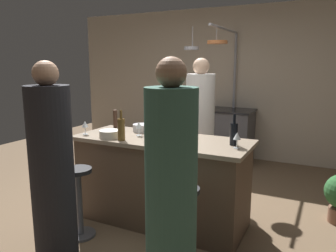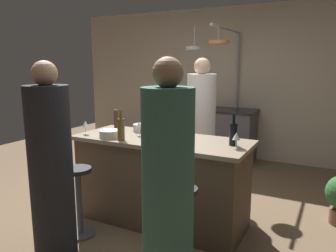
{
  "view_description": "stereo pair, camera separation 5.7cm",
  "coord_description": "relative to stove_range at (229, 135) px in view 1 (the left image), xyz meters",
  "views": [
    {
      "loc": [
        1.5,
        -2.85,
        1.64
      ],
      "look_at": [
        0.0,
        0.15,
        1.0
      ],
      "focal_mm": 34.93,
      "sensor_mm": 36.0,
      "label": 1
    },
    {
      "loc": [
        1.55,
        -2.82,
        1.64
      ],
      "look_at": [
        0.0,
        0.15,
        1.0
      ],
      "focal_mm": 34.93,
      "sensor_mm": 36.0,
      "label": 2
    }
  ],
  "objects": [
    {
      "name": "overhead_pot_rack",
      "position": [
        -0.04,
        -0.41,
        1.19
      ],
      "size": [
        0.59,
        1.36,
        2.17
      ],
      "color": "gray",
      "rests_on": "ground_plane"
    },
    {
      "name": "bar_stool_left",
      "position": [
        -0.56,
        -3.07,
        -0.07
      ],
      "size": [
        0.28,
        0.28,
        0.68
      ],
      "color": "#4C4C51",
      "rests_on": "ground_plane"
    },
    {
      "name": "bar_stool_right",
      "position": [
        0.52,
        -3.07,
        -0.07
      ],
      "size": [
        0.28,
        0.28,
        0.68
      ],
      "color": "#4C4C51",
      "rests_on": "ground_plane"
    },
    {
      "name": "guest_left",
      "position": [
        -0.48,
        -3.45,
        0.33
      ],
      "size": [
        0.35,
        0.35,
        1.67
      ],
      "color": "black",
      "rests_on": "ground_plane"
    },
    {
      "name": "wine_glass_near_left_guest",
      "position": [
        -0.26,
        -2.45,
        0.56
      ],
      "size": [
        0.07,
        0.07,
        0.15
      ],
      "color": "silver",
      "rests_on": "kitchen_island"
    },
    {
      "name": "ground_plane",
      "position": [
        0.0,
        -2.45,
        -0.45
      ],
      "size": [
        9.0,
        9.0,
        0.0
      ],
      "primitive_type": "plane",
      "color": "brown"
    },
    {
      "name": "chef",
      "position": [
        0.03,
        -1.44,
        0.35
      ],
      "size": [
        0.36,
        0.36,
        1.71
      ],
      "color": "white",
      "rests_on": "ground_plane"
    },
    {
      "name": "mixing_bowl_ceramic",
      "position": [
        -0.48,
        -2.66,
        0.49
      ],
      "size": [
        0.21,
        0.21,
        0.08
      ],
      "primitive_type": "cylinder",
      "color": "silver",
      "rests_on": "kitchen_island"
    },
    {
      "name": "wine_glass_near_right_guest",
      "position": [
        -0.81,
        -2.66,
        0.56
      ],
      "size": [
        0.07,
        0.07,
        0.15
      ],
      "color": "silver",
      "rests_on": "kitchen_island"
    },
    {
      "name": "guest_right",
      "position": [
        0.58,
        -3.41,
        0.34
      ],
      "size": [
        0.36,
        0.36,
        1.69
      ],
      "color": "#33594C",
      "rests_on": "ground_plane"
    },
    {
      "name": "cutting_board",
      "position": [
        -0.02,
        -2.3,
        0.46
      ],
      "size": [
        0.32,
        0.22,
        0.02
      ],
      "primitive_type": "cube",
      "color": "#997047",
      "rests_on": "kitchen_island"
    },
    {
      "name": "wine_bottle_amber",
      "position": [
        -0.3,
        -2.72,
        0.57
      ],
      "size": [
        0.07,
        0.07,
        0.3
      ],
      "color": "brown",
      "rests_on": "kitchen_island"
    },
    {
      "name": "wine_bottle_dark",
      "position": [
        0.73,
        -2.4,
        0.56
      ],
      "size": [
        0.07,
        0.07,
        0.29
      ],
      "color": "black",
      "rests_on": "kitchen_island"
    },
    {
      "name": "wine_glass_by_chef",
      "position": [
        0.79,
        -2.51,
        0.56
      ],
      "size": [
        0.07,
        0.07,
        0.15
      ],
      "color": "silver",
      "rests_on": "kitchen_island"
    },
    {
      "name": "back_wall",
      "position": [
        0.0,
        0.4,
        0.85
      ],
      "size": [
        6.4,
        0.16,
        2.6
      ],
      "primitive_type": "cube",
      "color": "#BCAD99",
      "rests_on": "ground_plane"
    },
    {
      "name": "wine_bottle_green",
      "position": [
        -0.05,
        -2.6,
        0.58
      ],
      "size": [
        0.07,
        0.07,
        0.32
      ],
      "color": "#193D23",
      "rests_on": "kitchen_island"
    },
    {
      "name": "stove_range",
      "position": [
        0.0,
        0.0,
        0.0
      ],
      "size": [
        0.8,
        0.64,
        0.89
      ],
      "color": "#47474C",
      "rests_on": "ground_plane"
    },
    {
      "name": "pepper_mill",
      "position": [
        -0.74,
        -2.2,
        0.56
      ],
      "size": [
        0.05,
        0.05,
        0.21
      ],
      "primitive_type": "cylinder",
      "color": "#382319",
      "rests_on": "kitchen_island"
    },
    {
      "name": "mixing_bowl_steel",
      "position": [
        -0.35,
        -2.25,
        0.49
      ],
      "size": [
        0.2,
        0.2,
        0.08
      ],
      "primitive_type": "cylinder",
      "color": "#B7B7BC",
      "rests_on": "kitchen_island"
    },
    {
      "name": "kitchen_island",
      "position": [
        0.0,
        -2.45,
        0.01
      ],
      "size": [
        1.8,
        0.72,
        0.9
      ],
      "color": "brown",
      "rests_on": "ground_plane"
    }
  ]
}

